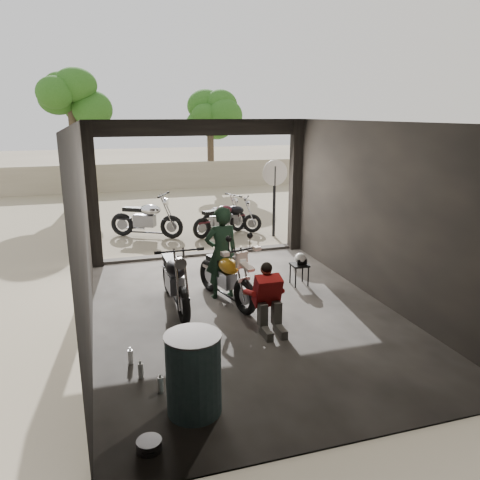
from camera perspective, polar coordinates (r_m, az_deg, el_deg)
ground at (r=8.17m, az=0.47°, el=-8.84°), size 80.00×80.00×0.00m
garage at (r=8.25m, az=-0.64°, el=0.80°), size 7.00×7.13×3.20m
boundary_wall at (r=21.41m, az=-10.92°, el=7.63°), size 18.00×0.30×1.20m
tree_left at (r=19.64m, az=-20.01°, el=16.27°), size 2.20×2.20×5.60m
tree_right at (r=21.71m, az=-3.69°, el=15.81°), size 2.20×2.20×5.00m
main_bike at (r=8.42m, az=-1.75°, el=-3.94°), size 1.11×1.83×1.14m
left_bike at (r=8.24m, az=-7.96°, el=-4.22°), size 0.78×1.82×1.22m
outside_bike_a at (r=13.09m, az=-11.37°, el=2.95°), size 1.96×1.52×1.23m
outside_bike_b at (r=13.11m, az=-2.38°, el=2.98°), size 1.77×1.27×1.10m
outside_bike_c at (r=13.46m, az=-1.05°, el=3.13°), size 1.63×1.22×1.02m
rider at (r=8.52m, az=-2.28°, el=-1.62°), size 0.67×0.48×1.73m
mechanic at (r=7.30m, az=3.65°, el=-7.39°), size 0.54×0.74×1.06m
stool at (r=9.34m, az=7.25°, el=-3.33°), size 0.32×0.32×0.45m
helmet at (r=9.32m, az=7.37°, el=-2.22°), size 0.29×0.30×0.21m
oil_drum at (r=5.50m, az=-5.68°, el=-16.06°), size 0.71×0.71×0.97m
sign_post at (r=12.85m, az=4.24°, el=6.58°), size 0.71×0.08×2.12m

